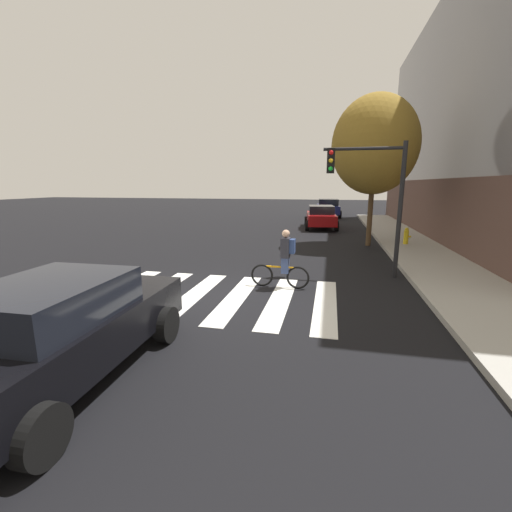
{
  "coord_description": "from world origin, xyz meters",
  "views": [
    {
      "loc": [
        3.04,
        -8.24,
        2.93
      ],
      "look_at": [
        1.18,
        0.33,
        1.08
      ],
      "focal_mm": 23.85,
      "sensor_mm": 36.0,
      "label": 1
    }
  ],
  "objects_px": {
    "traffic_light_near": "(374,187)",
    "fire_hydrant": "(406,236)",
    "sedan_near": "(59,330)",
    "sedan_far": "(328,208)",
    "sedan_mid": "(321,217)",
    "cyclist": "(284,259)",
    "street_tree_near": "(375,145)"
  },
  "relations": [
    {
      "from": "sedan_mid",
      "to": "sedan_far",
      "type": "xyz_separation_m",
      "value": [
        0.39,
        8.61,
        0.05
      ]
    },
    {
      "from": "sedan_far",
      "to": "fire_hydrant",
      "type": "height_order",
      "value": "sedan_far"
    },
    {
      "from": "sedan_far",
      "to": "traffic_light_near",
      "type": "bearing_deg",
      "value": -85.87
    },
    {
      "from": "sedan_near",
      "to": "traffic_light_near",
      "type": "relative_size",
      "value": 1.1
    },
    {
      "from": "sedan_mid",
      "to": "traffic_light_near",
      "type": "distance_m",
      "value": 12.48
    },
    {
      "from": "sedan_far",
      "to": "sedan_mid",
      "type": "bearing_deg",
      "value": -92.61
    },
    {
      "from": "traffic_light_near",
      "to": "fire_hydrant",
      "type": "xyz_separation_m",
      "value": [
        2.3,
        5.84,
        -2.33
      ]
    },
    {
      "from": "sedan_near",
      "to": "traffic_light_near",
      "type": "height_order",
      "value": "traffic_light_near"
    },
    {
      "from": "sedan_far",
      "to": "cyclist",
      "type": "distance_m",
      "value": 22.68
    },
    {
      "from": "street_tree_near",
      "to": "fire_hydrant",
      "type": "bearing_deg",
      "value": -1.9
    },
    {
      "from": "cyclist",
      "to": "sedan_near",
      "type": "bearing_deg",
      "value": -116.05
    },
    {
      "from": "sedan_near",
      "to": "sedan_far",
      "type": "height_order",
      "value": "sedan_far"
    },
    {
      "from": "fire_hydrant",
      "to": "cyclist",
      "type": "bearing_deg",
      "value": -121.82
    },
    {
      "from": "sedan_far",
      "to": "traffic_light_near",
      "type": "height_order",
      "value": "traffic_light_near"
    },
    {
      "from": "cyclist",
      "to": "street_tree_near",
      "type": "relative_size",
      "value": 0.25
    },
    {
      "from": "sedan_far",
      "to": "street_tree_near",
      "type": "xyz_separation_m",
      "value": [
        2.09,
        -14.88,
        3.86
      ]
    },
    {
      "from": "sedan_far",
      "to": "cyclist",
      "type": "relative_size",
      "value": 2.81
    },
    {
      "from": "sedan_near",
      "to": "sedan_far",
      "type": "xyz_separation_m",
      "value": [
        3.64,
        28.07,
        0.02
      ]
    },
    {
      "from": "sedan_mid",
      "to": "sedan_near",
      "type": "bearing_deg",
      "value": -99.48
    },
    {
      "from": "fire_hydrant",
      "to": "street_tree_near",
      "type": "height_order",
      "value": "street_tree_near"
    },
    {
      "from": "sedan_near",
      "to": "sedan_far",
      "type": "distance_m",
      "value": 28.3
    },
    {
      "from": "sedan_mid",
      "to": "cyclist",
      "type": "distance_m",
      "value": 14.06
    },
    {
      "from": "sedan_near",
      "to": "sedan_mid",
      "type": "distance_m",
      "value": 19.73
    },
    {
      "from": "fire_hydrant",
      "to": "street_tree_near",
      "type": "bearing_deg",
      "value": 178.1
    },
    {
      "from": "cyclist",
      "to": "traffic_light_near",
      "type": "relative_size",
      "value": 0.41
    },
    {
      "from": "sedan_mid",
      "to": "sedan_far",
      "type": "distance_m",
      "value": 8.62
    },
    {
      "from": "traffic_light_near",
      "to": "fire_hydrant",
      "type": "distance_m",
      "value": 6.69
    },
    {
      "from": "sedan_near",
      "to": "cyclist",
      "type": "height_order",
      "value": "cyclist"
    },
    {
      "from": "sedan_near",
      "to": "sedan_far",
      "type": "bearing_deg",
      "value": 82.61
    },
    {
      "from": "sedan_mid",
      "to": "street_tree_near",
      "type": "bearing_deg",
      "value": -68.36
    },
    {
      "from": "traffic_light_near",
      "to": "street_tree_near",
      "type": "xyz_separation_m",
      "value": [
        0.59,
        5.89,
        1.84
      ]
    },
    {
      "from": "sedan_mid",
      "to": "street_tree_near",
      "type": "xyz_separation_m",
      "value": [
        2.49,
        -6.27,
        3.91
      ]
    }
  ]
}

